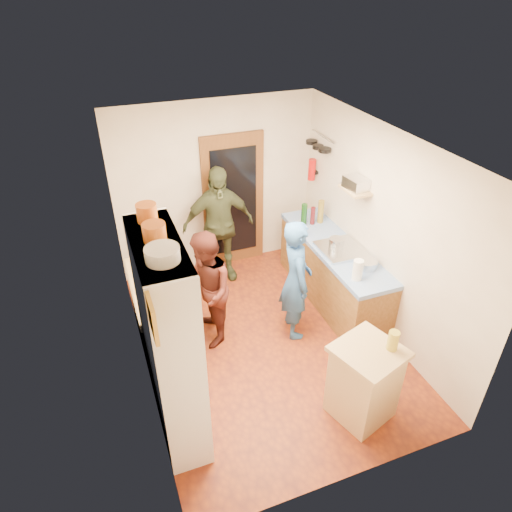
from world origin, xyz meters
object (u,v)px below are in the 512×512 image
island_base (364,384)px  hutch_body (170,343)px  right_counter_base (332,274)px  person_left (208,288)px  person_hob (299,281)px  person_back (219,225)px

island_base → hutch_body: bearing=162.4°
right_counter_base → person_left: 1.87m
hutch_body → person_hob: 1.96m
right_counter_base → person_back: size_ratio=1.22×
hutch_body → island_base: (1.83, -0.58, -0.67)m
hutch_body → person_back: size_ratio=1.22×
right_counter_base → person_back: 1.77m
person_hob → person_back: person_back is taller
hutch_body → island_base: 2.03m
person_hob → person_left: person_hob is taller
person_left → person_back: 1.36m
hutch_body → person_left: (0.67, 1.15, -0.33)m
right_counter_base → person_left: (-1.83, -0.15, 0.35)m
person_hob → island_base: bearing=-165.5°
hutch_body → island_base: size_ratio=2.56×
right_counter_base → island_base: 2.00m
right_counter_base → person_hob: size_ratio=1.36×
right_counter_base → person_left: size_ratio=1.44×
island_base → person_left: size_ratio=0.56×
hutch_body → right_counter_base: (2.50, 1.30, -0.68)m
hutch_body → person_back: hutch_body is taller
hutch_body → person_back: (1.20, 2.40, -0.20)m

